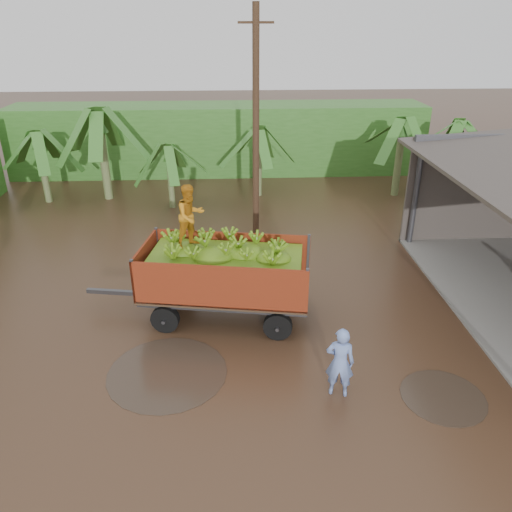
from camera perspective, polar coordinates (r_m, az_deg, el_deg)
The scene contains 6 objects.
ground at distance 13.81m, azimuth 3.51°, elevation -8.75°, with size 100.00×100.00×0.00m, color black.
hedge_north at distance 27.97m, azimuth -4.22°, elevation 13.22°, with size 22.00×3.00×3.60m, color #2D661E.
banana_trailer at distance 13.85m, azimuth -3.59°, elevation -1.82°, with size 6.55×2.98×3.87m.
man_blue at distance 11.46m, azimuth 9.57°, elevation -11.88°, with size 0.64×0.42×1.76m, color #708BCD.
utility_pole at distance 18.33m, azimuth -0.01°, elevation 14.30°, with size 1.20×0.24×8.25m.
banana_plants at distance 19.04m, azimuth -15.33°, elevation 6.62°, with size 23.89×20.93×4.24m.
Camera 1 is at (-1.44, -11.31, 7.80)m, focal length 35.00 mm.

